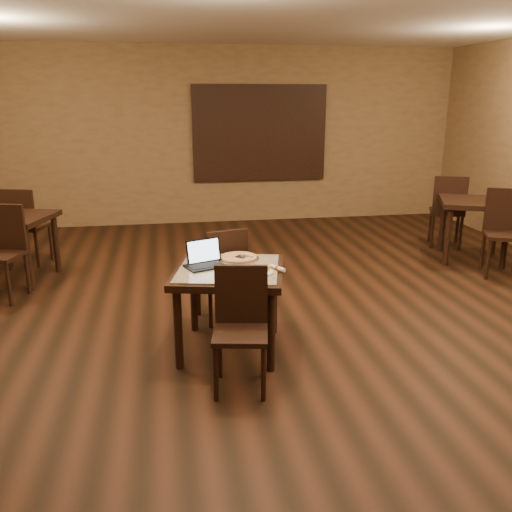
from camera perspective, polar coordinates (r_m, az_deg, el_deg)
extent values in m
plane|color=black|center=(5.16, 4.52, -8.53)|extent=(10.00, 10.00, 0.00)
cube|color=olive|center=(9.62, -2.64, 12.46)|extent=(8.00, 0.02, 3.00)
cube|color=#25528A|center=(9.66, 0.39, 12.79)|extent=(2.20, 0.04, 1.50)
cube|color=black|center=(9.64, 0.42, 12.78)|extent=(2.34, 0.02, 1.64)
cylinder|color=black|center=(4.51, -8.19, -7.56)|extent=(0.07, 0.07, 0.71)
cylinder|color=black|center=(5.20, -6.55, -4.16)|extent=(0.07, 0.07, 0.71)
cylinder|color=black|center=(4.42, 1.60, -7.87)|extent=(0.07, 0.07, 0.71)
cylinder|color=black|center=(5.12, 1.88, -4.36)|extent=(0.07, 0.07, 0.71)
cube|color=black|center=(4.67, -2.88, -1.74)|extent=(1.10, 1.10, 0.06)
cube|color=#1928A7|center=(4.66, -2.89, -1.33)|extent=(1.01, 1.01, 0.02)
cylinder|color=black|center=(4.08, -4.25, -12.27)|extent=(0.04, 0.04, 0.44)
cylinder|color=black|center=(4.39, -3.85, -10.07)|extent=(0.04, 0.04, 0.44)
cylinder|color=black|center=(4.06, 0.79, -12.34)|extent=(0.04, 0.04, 0.44)
cylinder|color=black|center=(4.37, 0.80, -10.12)|extent=(0.04, 0.04, 0.44)
cube|color=black|center=(4.12, -1.65, -8.23)|extent=(0.48, 0.48, 0.04)
cube|color=black|center=(4.19, -1.57, -4.03)|extent=(0.41, 0.11, 0.47)
cylinder|color=black|center=(5.71, -2.65, -3.55)|extent=(0.04, 0.04, 0.45)
cylinder|color=black|center=(5.40, -1.22, -4.74)|extent=(0.04, 0.04, 0.45)
cylinder|color=black|center=(5.59, -6.06, -4.06)|extent=(0.04, 0.04, 0.45)
cylinder|color=black|center=(5.28, -4.81, -5.31)|extent=(0.04, 0.04, 0.45)
cube|color=black|center=(5.41, -3.73, -1.99)|extent=(0.51, 0.51, 0.04)
cube|color=black|center=(5.16, -3.04, 0.13)|extent=(0.41, 0.15, 0.48)
cube|color=black|center=(4.68, -5.40, -1.07)|extent=(0.38, 0.33, 0.02)
cube|color=black|center=(4.76, -5.53, 0.54)|extent=(0.32, 0.16, 0.21)
cube|color=silver|center=(4.75, -5.53, 0.56)|extent=(0.28, 0.14, 0.18)
cylinder|color=white|center=(4.51, 0.16, -1.68)|extent=(0.27, 0.27, 0.01)
cylinder|color=silver|center=(4.89, -1.83, -0.27)|extent=(0.37, 0.37, 0.01)
cylinder|color=beige|center=(4.89, -1.83, -0.14)|extent=(0.32, 0.32, 0.02)
torus|color=#BC823C|center=(4.89, -1.83, -0.10)|extent=(0.33, 0.33, 0.02)
cube|color=silver|center=(4.87, -1.57, -0.07)|extent=(0.24, 0.22, 0.01)
cylinder|color=white|center=(4.58, 2.29, -1.29)|extent=(0.12, 0.16, 0.04)
cylinder|color=#B33B16|center=(4.58, 2.29, -1.29)|extent=(0.05, 0.05, 0.04)
cylinder|color=black|center=(7.59, 19.53, 1.95)|extent=(0.08, 0.08, 0.79)
cylinder|color=black|center=(8.28, 19.04, 3.16)|extent=(0.08, 0.08, 0.79)
cylinder|color=black|center=(7.71, 24.76, 1.59)|extent=(0.08, 0.08, 0.79)
cylinder|color=black|center=(8.39, 23.85, 2.80)|extent=(0.08, 0.08, 0.79)
cube|color=black|center=(7.90, 22.11, 5.25)|extent=(1.16, 1.16, 0.07)
cylinder|color=black|center=(7.21, 23.23, -0.39)|extent=(0.04, 0.04, 0.50)
cylinder|color=black|center=(7.59, 22.75, 0.47)|extent=(0.04, 0.04, 0.50)
cube|color=black|center=(7.37, 24.74, 1.98)|extent=(0.61, 0.61, 0.04)
cube|color=black|center=(7.51, 24.70, 4.50)|extent=(0.45, 0.22, 0.53)
cylinder|color=black|center=(8.84, 20.43, 2.86)|extent=(0.04, 0.04, 0.50)
cylinder|color=black|center=(8.45, 20.74, 2.24)|extent=(0.04, 0.04, 0.50)
cylinder|color=black|center=(8.79, 17.85, 3.04)|extent=(0.04, 0.04, 0.50)
cylinder|color=black|center=(8.41, 18.05, 2.43)|extent=(0.04, 0.04, 0.50)
cube|color=black|center=(8.56, 19.44, 4.41)|extent=(0.61, 0.61, 0.04)
cube|color=black|center=(8.31, 19.77, 6.06)|extent=(0.45, 0.22, 0.53)
cylinder|color=black|center=(7.68, -24.86, 1.40)|extent=(0.07, 0.07, 0.76)
cylinder|color=black|center=(6.77, -22.86, -0.25)|extent=(0.07, 0.07, 0.76)
cylinder|color=black|center=(7.34, -20.30, 1.28)|extent=(0.07, 0.07, 0.76)
cube|color=black|center=(7.13, -24.28, 3.64)|extent=(1.06, 1.06, 0.06)
cylinder|color=black|center=(6.36, -24.58, -2.79)|extent=(0.04, 0.04, 0.48)
cylinder|color=black|center=(6.67, -22.92, -1.73)|extent=(0.04, 0.04, 0.48)
cube|color=black|center=(6.64, -24.84, 2.81)|extent=(0.44, 0.17, 0.51)
cylinder|color=black|center=(7.98, -20.78, 1.36)|extent=(0.04, 0.04, 0.48)
cylinder|color=black|center=(7.65, -22.07, 0.60)|extent=(0.04, 0.04, 0.48)
cylinder|color=black|center=(8.16, -23.18, 1.42)|extent=(0.04, 0.04, 0.48)
cylinder|color=black|center=(7.84, -24.54, 0.68)|extent=(0.04, 0.04, 0.48)
cube|color=black|center=(7.84, -22.85, 2.86)|extent=(0.56, 0.56, 0.04)
cube|color=black|center=(7.62, -23.82, 4.52)|extent=(0.44, 0.17, 0.51)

